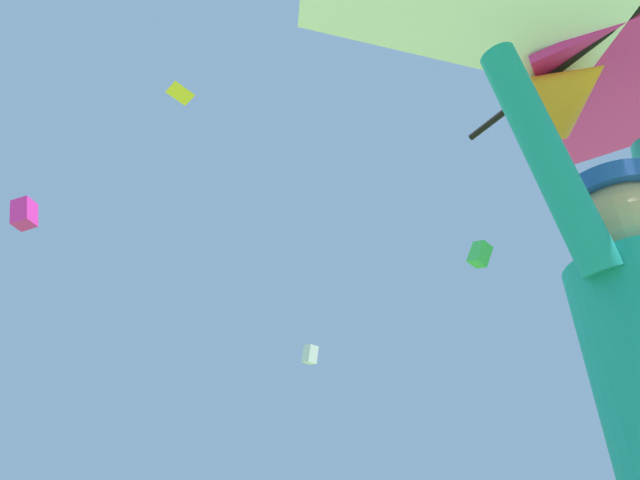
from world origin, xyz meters
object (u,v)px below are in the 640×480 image
at_px(distant_kite_green_mid_left, 480,254).
at_px(distant_kite_white_high_right, 310,354).
at_px(distant_kite_magenta_low_right, 24,214).
at_px(distant_kite_yellow_overhead_distant, 181,93).
at_px(held_stunt_kite, 588,30).

xyz_separation_m(distant_kite_green_mid_left, distant_kite_white_high_right, (-5.43, 5.30, -3.38)).
relative_size(distant_kite_magenta_low_right, distant_kite_green_mid_left, 1.22).
xyz_separation_m(distant_kite_green_mid_left, distant_kite_yellow_overhead_distant, (-12.69, -2.86, 1.44)).
relative_size(held_stunt_kite, distant_kite_green_mid_left, 1.72).
bearing_deg(held_stunt_kite, distant_kite_yellow_overhead_distant, 95.88).
relative_size(distant_kite_white_high_right, distant_kite_yellow_overhead_distant, 0.93).
distance_m(held_stunt_kite, distant_kite_white_high_right, 19.99).
distance_m(distant_kite_green_mid_left, distant_kite_white_high_right, 8.31).
relative_size(held_stunt_kite, distant_kite_yellow_overhead_distant, 2.36).
height_order(distant_kite_magenta_low_right, distant_kite_yellow_overhead_distant, distant_kite_magenta_low_right).
bearing_deg(distant_kite_magenta_low_right, distant_kite_green_mid_left, -25.76).
relative_size(distant_kite_green_mid_left, distant_kite_yellow_overhead_distant, 1.37).
height_order(distant_kite_green_mid_left, distant_kite_yellow_overhead_distant, distant_kite_yellow_overhead_distant).
height_order(held_stunt_kite, distant_kite_white_high_right, distant_kite_white_high_right).
relative_size(held_stunt_kite, distant_kite_magenta_low_right, 1.41).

